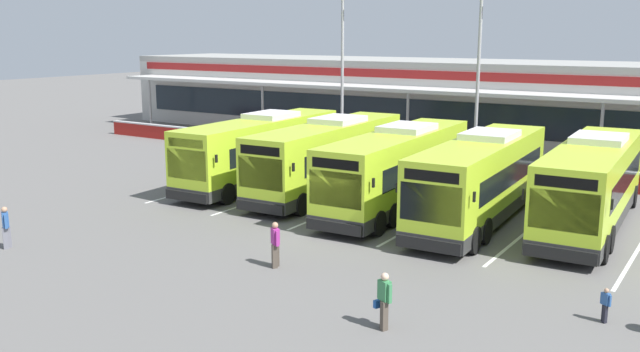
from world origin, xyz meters
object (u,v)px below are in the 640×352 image
(coach_bus_rightmost, at_px, (592,186))
(pedestrian_with_handbag, at_px, (384,299))
(pedestrian_in_dark_coat, at_px, (6,226))
(pedestrian_child, at_px, (605,304))
(coach_bus_right_centre, at_px, (481,180))
(coach_bus_centre, at_px, (398,170))
(coach_bus_leftmost, at_px, (262,151))
(coach_bus_left_centre, at_px, (329,158))
(pedestrian_near_bin, at_px, (275,243))
(lamp_post_west, at_px, (342,60))
(lamp_post_centre, at_px, (479,63))

(coach_bus_rightmost, distance_m, pedestrian_with_handbag, 13.89)
(pedestrian_in_dark_coat, bearing_deg, pedestrian_child, 14.12)
(coach_bus_right_centre, distance_m, pedestrian_in_dark_coat, 19.21)
(coach_bus_rightmost, bearing_deg, pedestrian_in_dark_coat, -140.00)
(pedestrian_child, bearing_deg, coach_bus_centre, 141.55)
(coach_bus_leftmost, bearing_deg, coach_bus_right_centre, -3.41)
(coach_bus_centre, bearing_deg, pedestrian_with_handbag, -65.06)
(coach_bus_centre, relative_size, coach_bus_rightmost, 1.00)
(coach_bus_left_centre, xyz_separation_m, pedestrian_near_bin, (4.55, -10.70, -0.91))
(pedestrian_child, relative_size, lamp_post_west, 0.09)
(coach_bus_centre, bearing_deg, coach_bus_left_centre, 168.56)
(pedestrian_near_bin, bearing_deg, coach_bus_centre, 91.19)
(coach_bus_left_centre, distance_m, lamp_post_west, 13.00)
(pedestrian_with_handbag, height_order, pedestrian_child, pedestrian_with_handbag)
(coach_bus_centre, distance_m, pedestrian_near_bin, 9.87)
(pedestrian_child, bearing_deg, pedestrian_in_dark_coat, -165.88)
(lamp_post_centre, bearing_deg, lamp_post_west, 176.49)
(coach_bus_left_centre, relative_size, pedestrian_child, 12.20)
(coach_bus_left_centre, relative_size, coach_bus_rightmost, 1.00)
(coach_bus_leftmost, distance_m, coach_bus_left_centre, 4.12)
(coach_bus_left_centre, bearing_deg, coach_bus_rightmost, 2.20)
(coach_bus_centre, bearing_deg, lamp_post_centre, 91.85)
(coach_bus_left_centre, xyz_separation_m, coach_bus_centre, (4.34, -0.88, 0.00))
(lamp_post_west, bearing_deg, pedestrian_near_bin, -64.46)
(pedestrian_with_handbag, xyz_separation_m, lamp_post_west, (-15.76, 23.91, 5.43))
(pedestrian_child, xyz_separation_m, lamp_post_west, (-20.77, 20.16, 5.75))
(coach_bus_leftmost, distance_m, coach_bus_right_centre, 12.52)
(coach_bus_leftmost, relative_size, coach_bus_rightmost, 1.00)
(coach_bus_rightmost, bearing_deg, coach_bus_left_centre, -177.80)
(coach_bus_rightmost, relative_size, pedestrian_child, 12.20)
(coach_bus_centre, height_order, coach_bus_right_centre, same)
(coach_bus_centre, relative_size, lamp_post_centre, 1.11)
(coach_bus_leftmost, bearing_deg, pedestrian_with_handbag, -42.33)
(coach_bus_rightmost, bearing_deg, lamp_post_west, 150.67)
(coach_bus_right_centre, bearing_deg, pedestrian_with_handbag, -82.20)
(coach_bus_centre, distance_m, pedestrian_with_handbag, 13.55)
(coach_bus_left_centre, bearing_deg, pedestrian_near_bin, -66.98)
(pedestrian_child, bearing_deg, lamp_post_centre, 119.50)
(pedestrian_child, bearing_deg, coach_bus_right_centre, 128.49)
(coach_bus_centre, relative_size, coach_bus_right_centre, 1.00)
(coach_bus_centre, xyz_separation_m, lamp_post_centre, (-0.36, 11.06, 4.50))
(coach_bus_left_centre, bearing_deg, lamp_post_west, 117.93)
(coach_bus_centre, bearing_deg, coach_bus_leftmost, 175.69)
(pedestrian_with_handbag, distance_m, pedestrian_near_bin, 6.01)
(coach_bus_centre, bearing_deg, pedestrian_in_dark_coat, -125.16)
(lamp_post_centre, bearing_deg, coach_bus_rightmost, -48.36)
(coach_bus_left_centre, xyz_separation_m, pedestrian_in_dark_coat, (-5.25, -14.50, -0.91))
(lamp_post_centre, bearing_deg, coach_bus_leftmost, -127.86)
(lamp_post_west, bearing_deg, coach_bus_rightmost, -29.33)
(coach_bus_centre, relative_size, pedestrian_in_dark_coat, 7.56)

